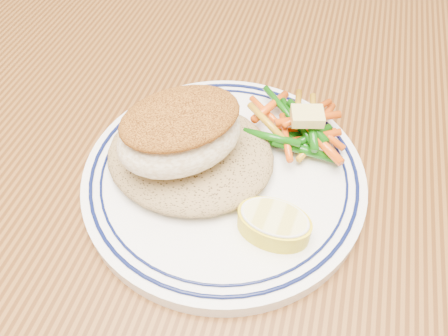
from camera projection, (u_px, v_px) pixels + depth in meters
dining_table at (239, 257)px, 0.45m from camera, size 1.50×0.90×0.75m
plate at (224, 176)px, 0.38m from camera, size 0.24×0.24×0.02m
rice_pilaf at (190, 152)px, 0.37m from camera, size 0.14×0.13×0.03m
fish_fillet at (180, 132)px, 0.34m from camera, size 0.13×0.12×0.05m
vegetable_pile at (298, 128)px, 0.39m from camera, size 0.11×0.09×0.03m
butter_pat at (307, 116)px, 0.37m from camera, size 0.03×0.03×0.01m
lemon_wedge at (274, 223)px, 0.33m from camera, size 0.06×0.06×0.02m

